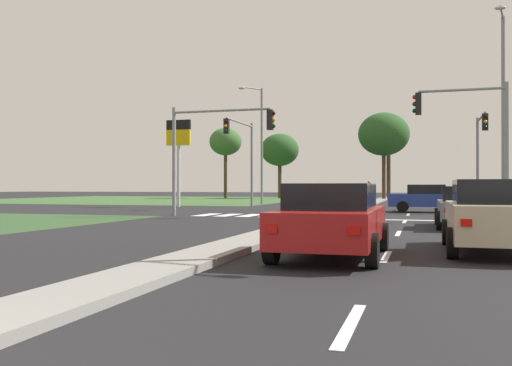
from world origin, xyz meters
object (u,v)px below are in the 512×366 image
Objects in this scene: car_red_fourth at (332,219)px; traffic_signal_near_left at (211,139)px; treeline_second at (280,150)px; traffic_signal_far_left at (243,146)px; car_grey_near at (466,206)px; car_silver_second at (350,194)px; treeline_fourth at (389,131)px; street_lamp_second at (503,103)px; pedestrian_at_median at (369,189)px; treeline_third at (384,134)px; treeline_near at (226,142)px; fuel_price_totem at (179,143)px; car_beige_fifth at (491,215)px; street_lamp_third at (260,139)px; car_blue_third at (428,198)px; traffic_signal_far_right at (480,144)px; traffic_signal_near_right at (473,128)px.

car_red_fourth is 0.83× the size of traffic_signal_near_left.
traffic_signal_far_left is at bearing -80.58° from treeline_second.
car_grey_near is 1.06× the size of car_silver_second.
treeline_fourth is (2.58, 15.34, 7.05)m from car_silver_second.
street_lamp_second is at bearing 77.12° from car_grey_near.
car_grey_near is 24.93m from pedestrian_at_median.
traffic_signal_far_left is at bearing -107.45° from treeline_third.
car_silver_second is 23.50m from treeline_near.
fuel_price_totem is at bearing 121.30° from traffic_signal_near_left.
car_beige_fifth is (-0.00, -7.69, 0.07)m from car_grey_near.
fuel_price_totem is 0.78× the size of treeline_second.
car_red_fourth is 0.72× the size of fuel_price_totem.
street_lamp_third is at bearing 121.79° from car_grey_near.
street_lamp_second is 5.95× the size of pedestrian_at_median.
treeline_second is (-17.13, 33.59, 5.09)m from car_blue_third.
traffic_signal_far_left is (-13.29, 15.58, 3.44)m from car_grey_near.
fuel_price_totem is (-16.94, 3.44, 3.72)m from car_blue_third.
treeline_near reaches higher than car_silver_second.
treeline_fourth reaches higher than street_lamp_third.
treeline_near is at bearing 132.72° from traffic_signal_far_right.
car_blue_third is at bearing -54.01° from treeline_near.
treeline_near is (-17.24, 14.72, 6.19)m from car_silver_second.
treeline_second is (-18.30, 45.77, 5.13)m from car_grey_near.
pedestrian_at_median is at bearing 8.83° from street_lamp_third.
treeline_third is (-2.23, 49.93, 6.23)m from car_red_fourth.
pedestrian_at_median reaches higher than car_red_fourth.
treeline_second reaches higher than fuel_price_totem.
fuel_price_totem is at bearing 55.37° from car_silver_second.
treeline_near reaches higher than car_grey_near.
treeline_third is at bearing 99.56° from traffic_signal_near_right.
car_red_fourth is at bearing 96.61° from car_silver_second.
car_blue_third is 0.47× the size of street_lamp_third.
street_lamp_second is (15.98, -3.85, 1.74)m from traffic_signal_far_left.
car_beige_fifth reaches higher than car_red_fourth.
car_beige_fifth is 0.75× the size of traffic_signal_far_left.
treeline_third reaches higher than car_grey_near.
pedestrian_at_median is (7.71, 8.71, -2.96)m from traffic_signal_far_left.
treeline_near is at bearing 119.09° from car_grey_near.
traffic_signal_near_right is at bearing -57.75° from treeline_near.
traffic_signal_far_left is at bearing -68.20° from treeline_near.
traffic_signal_far_left reaches higher than car_grey_near.
car_beige_fifth is at bearing -60.26° from traffic_signal_far_left.
fuel_price_totem reaches higher than car_silver_second.
car_silver_second is at bearing -63.04° from pedestrian_at_median.
car_beige_fifth is at bearing 3.37° from car_blue_third.
traffic_signal_far_right is at bearing 83.31° from traffic_signal_near_right.
traffic_signal_far_left is at bearing 119.74° from car_beige_fifth.
car_blue_third is (-1.17, 12.18, 0.04)m from car_grey_near.
traffic_signal_near_right is (8.45, -25.99, 3.19)m from car_silver_second.
traffic_signal_near_left is at bearing -52.67° from car_blue_third.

